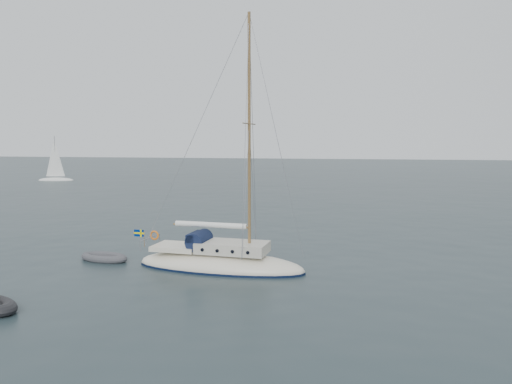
# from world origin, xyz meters

# --- Properties ---
(ground) EXTENTS (300.00, 300.00, 0.00)m
(ground) POSITION_xyz_m (0.00, 0.00, 0.00)
(ground) COLOR black
(ground) RESTS_ON ground
(sailboat) EXTENTS (9.73, 2.91, 13.85)m
(sailboat) POSITION_xyz_m (-2.97, -2.52, 1.05)
(sailboat) COLOR beige
(sailboat) RESTS_ON ground
(dinghy) EXTENTS (3.02, 1.36, 0.43)m
(dinghy) POSITION_xyz_m (-9.95, -2.03, 0.19)
(dinghy) COLOR #515156
(dinghy) RESTS_ON ground
(distant_yacht_a) EXTENTS (5.91, 3.15, 7.84)m
(distant_yacht_a) POSITION_xyz_m (-44.78, 47.52, 3.35)
(distant_yacht_a) COLOR white
(distant_yacht_a) RESTS_ON ground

